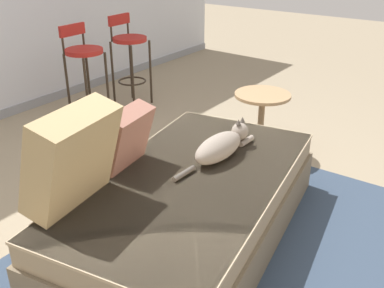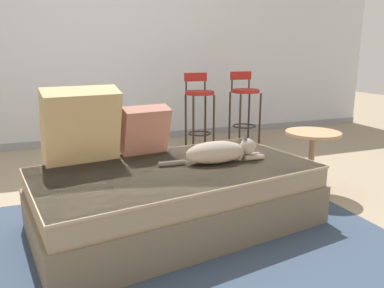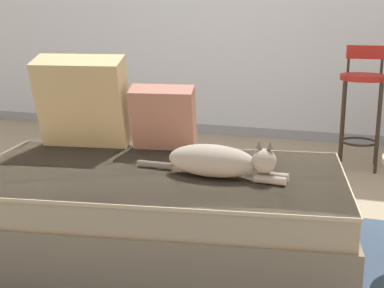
{
  "view_description": "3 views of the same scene",
  "coord_description": "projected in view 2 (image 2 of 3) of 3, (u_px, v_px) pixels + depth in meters",
  "views": [
    {
      "loc": [
        -1.79,
        -1.68,
        1.66
      ],
      "look_at": [
        0.15,
        -0.3,
        0.53
      ],
      "focal_mm": 42.0,
      "sensor_mm": 36.0,
      "label": 1
    },
    {
      "loc": [
        -0.74,
        -2.62,
        1.13
      ],
      "look_at": [
        0.15,
        -0.3,
        0.53
      ],
      "focal_mm": 35.0,
      "sensor_mm": 36.0,
      "label": 2
    },
    {
      "loc": [
        0.93,
        -2.68,
        1.14
      ],
      "look_at": [
        0.15,
        -0.3,
        0.53
      ],
      "focal_mm": 50.0,
      "sensor_mm": 36.0,
      "label": 3
    }
  ],
  "objects": [
    {
      "name": "throw_pillow_corner",
      "position": [
        81.0,
        125.0,
        2.47
      ],
      "size": [
        0.53,
        0.38,
        0.52
      ],
      "color": "tan",
      "rests_on": "couch"
    },
    {
      "name": "side_table",
      "position": [
        312.0,
        153.0,
        3.07
      ],
      "size": [
        0.44,
        0.44,
        0.51
      ],
      "color": "tan",
      "rests_on": "ground"
    },
    {
      "name": "area_rug",
      "position": [
        192.0,
        244.0,
        2.27
      ],
      "size": [
        2.51,
        2.09,
        0.01
      ],
      "primitive_type": "cube",
      "color": "#334256",
      "rests_on": "ground"
    },
    {
      "name": "bar_stool_by_doorway",
      "position": [
        245.0,
        101.0,
        4.61
      ],
      "size": [
        0.34,
        0.34,
        0.91
      ],
      "color": "#2D2319",
      "rests_on": "ground"
    },
    {
      "name": "bar_stool_near_window",
      "position": [
        199.0,
        103.0,
        4.4
      ],
      "size": [
        0.34,
        0.34,
        0.91
      ],
      "color": "#2D2319",
      "rests_on": "ground"
    },
    {
      "name": "wall_baseboard_trim",
      "position": [
        113.0,
        139.0,
        4.88
      ],
      "size": [
        8.0,
        0.02,
        0.09
      ],
      "primitive_type": "cube",
      "color": "gray",
      "rests_on": "ground"
    },
    {
      "name": "couch",
      "position": [
        176.0,
        196.0,
        2.49
      ],
      "size": [
        1.95,
        1.26,
        0.41
      ],
      "color": "#766750",
      "rests_on": "ground"
    },
    {
      "name": "ground_plane",
      "position": [
        160.0,
        203.0,
        2.9
      ],
      "size": [
        16.0,
        16.0,
        0.0
      ],
      "primitive_type": "plane",
      "color": "gray",
      "rests_on": "ground"
    },
    {
      "name": "throw_pillow_middle",
      "position": [
        145.0,
        130.0,
        2.71
      ],
      "size": [
        0.37,
        0.27,
        0.36
      ],
      "color": "#936051",
      "rests_on": "couch"
    },
    {
      "name": "wall_back_panel",
      "position": [
        107.0,
        39.0,
        4.64
      ],
      "size": [
        8.0,
        0.1,
        2.6
      ],
      "primitive_type": "cube",
      "color": "silver",
      "rests_on": "ground"
    },
    {
      "name": "cat",
      "position": [
        220.0,
        152.0,
        2.53
      ],
      "size": [
        0.74,
        0.18,
        0.19
      ],
      "color": "gray",
      "rests_on": "couch"
    }
  ]
}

